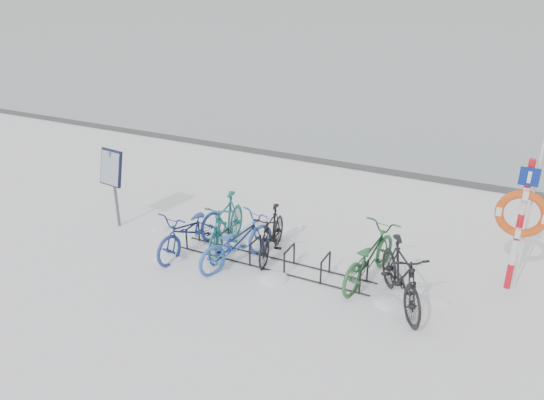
{
  "coord_description": "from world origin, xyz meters",
  "views": [
    {
      "loc": [
        3.92,
        -7.88,
        5.15
      ],
      "look_at": [
        -0.3,
        0.6,
        1.06
      ],
      "focal_mm": 35.0,
      "sensor_mm": 36.0,
      "label": 1
    }
  ],
  "objects": [
    {
      "name": "ground",
      "position": [
        0.0,
        0.0,
        0.0
      ],
      "size": [
        900.0,
        900.0,
        0.0
      ],
      "primitive_type": "plane",
      "color": "white",
      "rests_on": "ground"
    },
    {
      "name": "quay_edge",
      "position": [
        0.0,
        5.9,
        0.05
      ],
      "size": [
        400.0,
        0.25,
        0.1
      ],
      "primitive_type": "cube",
      "color": "#3F3F42",
      "rests_on": "ground"
    },
    {
      "name": "bike_rack",
      "position": [
        0.0,
        0.0,
        0.18
      ],
      "size": [
        4.0,
        0.48,
        0.46
      ],
      "color": "black",
      "rests_on": "ground"
    },
    {
      "name": "info_board",
      "position": [
        -3.78,
        -0.0,
        1.26
      ],
      "size": [
        0.61,
        0.29,
        1.75
      ],
      "rotation": [
        0.0,
        0.0,
        -0.12
      ],
      "color": "#595B5E",
      "rests_on": "ground"
    },
    {
      "name": "lifebuoy_station",
      "position": [
        4.09,
        1.09,
        1.46
      ],
      "size": [
        0.84,
        0.23,
        4.36
      ],
      "color": "red",
      "rests_on": "ground"
    },
    {
      "name": "bike_0",
      "position": [
        -1.68,
        -0.22,
        0.5
      ],
      "size": [
        0.86,
        1.96,
        1.0
      ],
      "primitive_type": "imported",
      "rotation": [
        0.0,
        0.0,
        -0.11
      ],
      "color": "navy",
      "rests_on": "ground"
    },
    {
      "name": "bike_1",
      "position": [
        -1.12,
        0.19,
        0.57
      ],
      "size": [
        0.86,
        1.96,
        1.14
      ],
      "primitive_type": "imported",
      "rotation": [
        0.0,
        0.0,
        0.18
      ],
      "color": "#186061",
      "rests_on": "ground"
    },
    {
      "name": "bike_2",
      "position": [
        -0.65,
        -0.21,
        0.48
      ],
      "size": [
        1.18,
        1.96,
        0.97
      ],
      "primitive_type": "imported",
      "rotation": [
        0.0,
        0.0,
        2.83
      ],
      "color": "blue",
      "rests_on": "ground"
    },
    {
      "name": "bike_3",
      "position": [
        -0.19,
        0.36,
        0.5
      ],
      "size": [
        0.76,
        1.72,
        1.0
      ],
      "primitive_type": "imported",
      "rotation": [
        0.0,
        0.0,
        0.18
      ],
      "color": "black",
      "rests_on": "ground"
    },
    {
      "name": "bike_4",
      "position": [
        1.78,
        0.33,
        0.5
      ],
      "size": [
        0.97,
        2.01,
        1.01
      ],
      "primitive_type": "imported",
      "rotation": [
        0.0,
        0.0,
        2.98
      ],
      "color": "#285D32",
      "rests_on": "ground"
    },
    {
      "name": "bike_5",
      "position": [
        2.48,
        -0.18,
        0.57
      ],
      "size": [
        1.48,
        1.9,
        1.15
      ],
      "primitive_type": "imported",
      "rotation": [
        0.0,
        0.0,
        0.57
      ],
      "color": "black",
      "rests_on": "ground"
    },
    {
      "name": "snow_drifts",
      "position": [
        -0.03,
        -0.18,
        0.0
      ],
      "size": [
        6.33,
        1.74,
        0.22
      ],
      "color": "white",
      "rests_on": "ground"
    }
  ]
}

